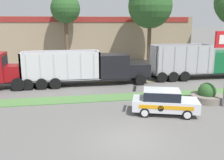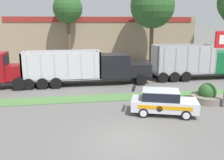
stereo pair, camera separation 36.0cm
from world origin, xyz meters
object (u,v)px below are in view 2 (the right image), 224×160
Objects in this scene: dump_truck_trail at (99,69)px; stone_planter at (207,95)px; dump_truck_lead at (211,64)px; rally_car at (163,102)px.

stone_planter is (7.57, -6.97, -1.04)m from dump_truck_trail.
dump_truck_trail reaches higher than stone_planter.
stone_planter is (-4.68, -7.72, -1.11)m from dump_truck_lead.
dump_truck_lead is 13.26m from rally_car.
stone_planter is at bearing -42.65° from dump_truck_trail.
rally_car is at bearing -154.90° from stone_planter.
dump_truck_lead is at bearing 58.75° from stone_planter.
dump_truck_lead reaches higher than stone_planter.
rally_car is at bearing -132.69° from dump_truck_lead.
dump_truck_trail is at bearing 110.06° from rally_car.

